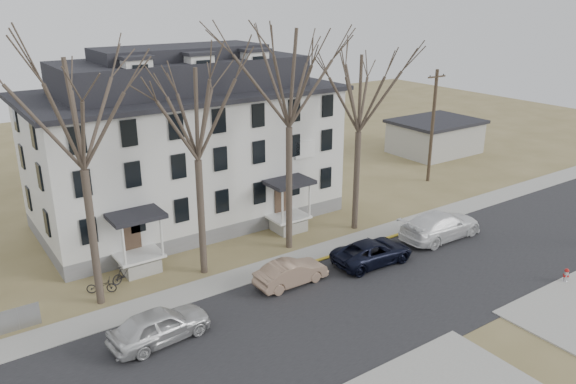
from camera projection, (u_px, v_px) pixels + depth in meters
ground at (385, 321)px, 27.69m from camera, size 120.00×120.00×0.00m
main_road at (358, 304)px, 29.24m from camera, size 120.00×10.00×0.04m
far_sidewalk at (292, 261)px, 33.89m from camera, size 120.00×2.00×0.08m
yellow_curb at (364, 247)px, 35.87m from camera, size 14.00×0.25×0.06m
boarding_house at (186, 145)px, 38.74m from camera, size 20.80×12.36×12.05m
distant_building at (435, 136)px, 56.56m from camera, size 8.50×6.50×3.35m
tree_far_left at (76, 107)px, 25.94m from camera, size 8.40×8.40×13.72m
tree_mid_left at (195, 108)px, 29.40m from camera, size 7.80×7.80×12.74m
tree_center at (289, 71)px, 32.12m from camera, size 9.00×9.00×14.70m
tree_mid_right at (360, 88)px, 35.56m from camera, size 7.80×7.80×12.74m
utility_pole_far at (433, 125)px, 46.81m from camera, size 2.00×0.28×9.50m
car_silver at (160, 326)px, 25.86m from camera, size 4.93×2.36×1.62m
car_tan at (291, 273)px, 30.98m from camera, size 4.24×1.52×1.39m
car_navy at (372, 252)px, 33.44m from camera, size 5.20×2.59×1.42m
car_white at (440, 226)px, 36.81m from camera, size 6.14×2.51×1.78m
bicycle_left at (101, 286)px, 30.15m from camera, size 1.66×1.22×0.83m
bicycle_right at (125, 274)px, 31.29m from camera, size 1.74×0.96×1.01m
fire_hydrant at (566, 275)px, 31.32m from camera, size 0.35×0.33×0.84m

